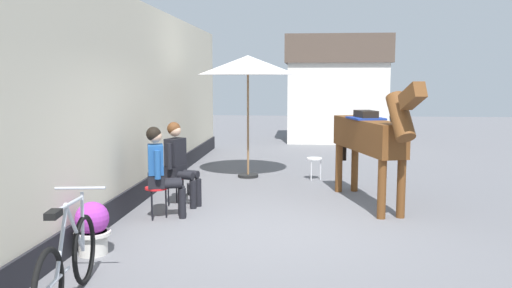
# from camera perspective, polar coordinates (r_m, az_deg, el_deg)

# --- Properties ---
(ground_plane) EXTENTS (40.00, 40.00, 0.00)m
(ground_plane) POSITION_cam_1_polar(r_m,az_deg,el_deg) (10.39, 3.15, -4.56)
(ground_plane) COLOR slate
(pub_facade_wall) EXTENTS (0.34, 14.00, 3.40)m
(pub_facade_wall) POSITION_cam_1_polar(r_m,az_deg,el_deg) (9.17, -13.32, 3.41)
(pub_facade_wall) COLOR beige
(pub_facade_wall) RESTS_ON ground_plane
(distant_cottage) EXTENTS (3.40, 2.60, 3.50)m
(distant_cottage) POSITION_cam_1_polar(r_m,az_deg,el_deg) (18.04, 8.68, 6.05)
(distant_cottage) COLOR silver
(distant_cottage) RESTS_ON ground_plane
(seated_visitor_near) EXTENTS (0.61, 0.48, 1.39)m
(seated_visitor_near) POSITION_cam_1_polar(r_m,az_deg,el_deg) (8.00, -10.33, -2.51)
(seated_visitor_near) COLOR red
(seated_visitor_near) RESTS_ON ground_plane
(seated_visitor_far) EXTENTS (0.61, 0.49, 1.39)m
(seated_visitor_far) POSITION_cam_1_polar(r_m,az_deg,el_deg) (8.76, -8.36, -1.65)
(seated_visitor_far) COLOR red
(seated_visitor_far) RESTS_ON ground_plane
(saddled_horse_center) EXTENTS (1.08, 2.92, 2.06)m
(saddled_horse_center) POSITION_cam_1_polar(r_m,az_deg,el_deg) (8.85, 12.31, 0.85)
(saddled_horse_center) COLOR brown
(saddled_horse_center) RESTS_ON ground_plane
(flower_planter_near) EXTENTS (0.43, 0.43, 0.64)m
(flower_planter_near) POSITION_cam_1_polar(r_m,az_deg,el_deg) (6.65, -17.29, -8.59)
(flower_planter_near) COLOR beige
(flower_planter_near) RESTS_ON ground_plane
(leaning_bicycle) EXTENTS (0.50, 1.75, 1.02)m
(leaning_bicycle) POSITION_cam_1_polar(r_m,az_deg,el_deg) (5.29, -19.66, -12.04)
(leaning_bicycle) COLOR black
(leaning_bicycle) RESTS_ON ground_plane
(cafe_parasol) EXTENTS (2.10, 2.10, 2.58)m
(cafe_parasol) POSITION_cam_1_polar(r_m,az_deg,el_deg) (11.13, -0.88, 8.45)
(cafe_parasol) COLOR black
(cafe_parasol) RESTS_ON ground_plane
(spare_stool_white) EXTENTS (0.32, 0.32, 0.46)m
(spare_stool_white) POSITION_cam_1_polar(r_m,az_deg,el_deg) (11.03, 6.34, -1.81)
(spare_stool_white) COLOR white
(spare_stool_white) RESTS_ON ground_plane
(satchel_bag) EXTENTS (0.23, 0.30, 0.20)m
(satchel_bag) POSITION_cam_1_polar(r_m,az_deg,el_deg) (9.63, -6.94, -4.93)
(satchel_bag) COLOR black
(satchel_bag) RESTS_ON ground_plane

